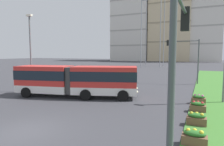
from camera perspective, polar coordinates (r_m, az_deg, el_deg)
name	(u,v)px	position (r m, az deg, el deg)	size (l,w,h in m)	color
ground_plane	(24,132)	(12.32, -23.81, -15.04)	(260.00, 260.00, 0.00)	#38383D
articulated_bus	(76,80)	(19.78, -10.16, -1.99)	(11.97, 5.61, 3.00)	red
car_grey_wagon	(111,73)	(35.41, -0.23, -0.02)	(4.58, 2.43, 1.58)	slate
flower_planter_0	(194,137)	(10.31, 22.45, -16.58)	(1.10, 0.56, 0.74)	brown
flower_planter_1	(197,119)	(13.02, 22.95, -11.89)	(1.10, 0.56, 0.74)	brown
flower_planter_2	(198,106)	(15.91, 23.27, -8.73)	(1.10, 0.56, 0.74)	brown
flower_planter_3	(199,99)	(18.43, 23.47, -6.81)	(1.10, 0.56, 0.74)	brown
traffic_light_far_right	(187,53)	(29.64, 20.60, 5.28)	(4.49, 0.28, 6.13)	#474C51
traffic_light_near_right	(178,63)	(5.66, 18.20, 2.68)	(0.28, 3.28, 5.82)	#474C51
streetlight_left	(31,50)	(23.72, -22.19, 6.18)	(0.70, 0.28, 8.41)	slate
apartment_tower_west	(132,25)	(120.45, 5.72, 13.50)	(20.92, 16.55, 41.50)	silver
apartment_tower_westcentre	(171,25)	(117.08, 16.42, 13.07)	(21.37, 18.17, 39.63)	beige
apartment_tower_centre	(201,11)	(117.38, 24.15, 15.71)	(19.85, 17.63, 51.45)	silver
transmission_pylon	(153,11)	(68.01, 11.70, 17.04)	(9.00, 6.24, 32.77)	gray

